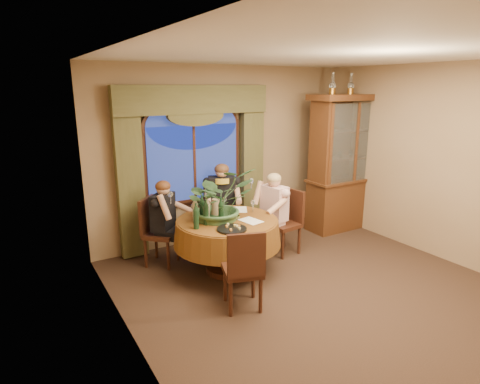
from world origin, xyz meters
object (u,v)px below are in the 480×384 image
wine_bottle_1 (221,210)px  dining_table (227,245)px  oil_lamp_center (351,84)px  chair_front_left (242,268)px  person_back (164,223)px  oil_lamp_left (333,83)px  chair_back (161,232)px  wine_bottle_4 (206,212)px  chair_back_right (218,216)px  wine_bottle_0 (195,209)px  wine_bottle_2 (207,209)px  china_cabinet (346,163)px  wine_bottle_3 (202,207)px  chair_right (284,223)px  person_scarf (222,205)px  centerpiece_plant (218,175)px  person_pink (274,214)px  stoneware_vase (216,209)px  wine_bottle_5 (196,216)px  oil_lamp_right (368,84)px  olive_bowl (235,217)px

wine_bottle_1 → dining_table: bearing=27.6°
oil_lamp_center → chair_front_left: (-2.96, -1.41, -2.03)m
chair_front_left → person_back: (-0.34, 1.57, 0.13)m
oil_lamp_left → chair_back: bearing=176.7°
person_back → wine_bottle_4: 0.85m
chair_back_right → wine_bottle_0: 1.15m
oil_lamp_left → chair_front_left: bearing=-151.2°
dining_table → wine_bottle_2: size_ratio=4.38×
china_cabinet → wine_bottle_3: size_ratio=7.10×
china_cabinet → chair_right: 1.81m
chair_right → wine_bottle_2: (-1.30, -0.05, 0.44)m
oil_lamp_center → wine_bottle_0: size_ratio=1.03×
oil_lamp_left → person_scarf: oil_lamp_left is taller
chair_right → centerpiece_plant: 1.41m
person_pink → chair_back: bearing=61.0°
centerpiece_plant → chair_back_right: bearing=62.7°
wine_bottle_0 → china_cabinet: bearing=6.8°
stoneware_vase → oil_lamp_left: bearing=9.2°
dining_table → person_back: person_back is taller
oil_lamp_left → wine_bottle_5: oil_lamp_left is taller
person_scarf → wine_bottle_3: size_ratio=4.02×
wine_bottle_1 → wine_bottle_4: bearing=175.4°
china_cabinet → wine_bottle_0: 3.09m
oil_lamp_center → oil_lamp_right: same height
oil_lamp_center → person_back: oil_lamp_center is taller
wine_bottle_3 → centerpiece_plant: bearing=-21.9°
person_scarf → stoneware_vase: size_ratio=5.04×
person_pink → wine_bottle_3: bearing=78.7°
chair_back_right → person_back: (-0.99, -0.23, 0.13)m
oil_lamp_center → wine_bottle_3: bearing=-173.6°
oil_lamp_center → wine_bottle_4: oil_lamp_center is taller
person_scarf → wine_bottle_2: bearing=75.6°
wine_bottle_1 → chair_back: bearing=126.6°
dining_table → stoneware_vase: size_ratio=5.49×
chair_right → chair_back_right: bearing=34.7°
chair_back_right → dining_table: bearing=90.0°
person_pink → wine_bottle_4: size_ratio=3.79×
dining_table → olive_bowl: (0.09, -0.04, 0.40)m
chair_back → olive_bowl: (0.78, -0.72, 0.29)m
chair_back_right → chair_back: bearing=33.0°
person_scarf → wine_bottle_3: 1.03m
chair_back_right → wine_bottle_4: bearing=75.4°
chair_back → chair_front_left: (0.38, -1.58, 0.00)m
chair_back → centerpiece_plant: (0.61, -0.59, 0.87)m
oil_lamp_center → wine_bottle_2: 3.36m
oil_lamp_left → chair_front_left: size_ratio=0.35×
chair_front_left → centerpiece_plant: size_ratio=0.94×
person_pink → olive_bowl: (-0.82, -0.23, 0.15)m
wine_bottle_2 → wine_bottle_4: bearing=-121.8°
stoneware_vase → wine_bottle_4: (-0.24, -0.18, 0.03)m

